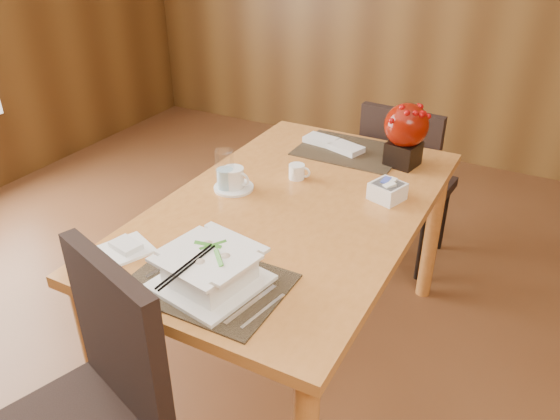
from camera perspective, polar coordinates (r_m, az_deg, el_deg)
The scene contains 13 objects.
dining_table at distance 2.07m, azimuth 1.41°, elevation -1.70°, with size 0.90×1.50×0.75m.
placemat_near at distance 1.62m, azimuth -7.48°, elevation -7.60°, with size 0.45×0.33×0.01m, color black.
placemat_far at distance 2.47m, azimuth 7.26°, elevation 6.17°, with size 0.45×0.33×0.01m, color black.
soup_setting at distance 1.59m, azimuth -7.33°, elevation -6.18°, with size 0.32×0.32×0.11m.
coffee_cup at distance 2.12m, azimuth -4.89°, elevation 3.14°, with size 0.16×0.16×0.09m.
water_glass at distance 2.09m, azimuth -5.77°, elevation 4.11°, with size 0.07×0.07×0.16m, color white.
creamer_jug at distance 2.19m, azimuth 1.76°, elevation 4.03°, with size 0.08×0.08×0.06m, color white, non-canonical shape.
sugar_caddy at distance 2.07m, azimuth 11.15°, elevation 1.93°, with size 0.11×0.11×0.07m, color white.
berry_decor at distance 2.32m, azimuth 13.01°, elevation 8.05°, with size 0.18×0.18×0.27m.
napkins_far at distance 2.49m, azimuth 5.78°, elevation 6.82°, with size 0.29×0.10×0.03m, color white, non-canonical shape.
bread_plate at distance 1.82m, azimuth -15.75°, elevation -3.95°, with size 0.14×0.14×0.01m, color white.
near_chair at distance 1.66m, azimuth -19.28°, elevation -18.66°, with size 0.55×0.56×0.95m.
far_chair at distance 2.84m, azimuth 12.71°, elevation 3.31°, with size 0.45×0.45×0.89m.
Camera 1 is at (0.79, -0.98, 1.73)m, focal length 35.00 mm.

